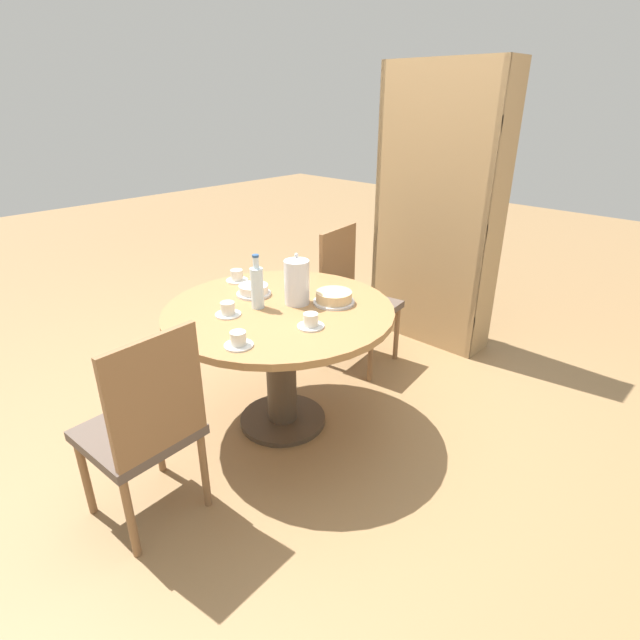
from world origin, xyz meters
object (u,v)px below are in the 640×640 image
cup_b (228,310)px  cup_c (237,276)px  chair_a (354,296)px  cup_a (311,322)px  cake_second (254,290)px  coffee_pot (297,281)px  water_bottle (257,286)px  cup_d (238,340)px  cake_main (334,298)px  bookshelf (436,214)px  chair_b (145,426)px

cup_b → cup_c: 0.50m
cup_b → cup_c: bearing=137.1°
chair_a → cup_a: bearing=-160.4°
chair_a → cake_second: (-0.04, -0.81, 0.25)m
coffee_pot → cake_second: size_ratio=1.45×
water_bottle → cup_b: size_ratio=2.19×
cup_d → cup_a: bearing=75.8°
cup_a → cup_b: 0.44m
water_bottle → cup_c: water_bottle is taller
cake_main → cup_d: bearing=-87.4°
chair_a → cup_b: size_ratio=7.15×
chair_a → bookshelf: size_ratio=0.48×
coffee_pot → cup_c: bearing=-179.5°
chair_a → cup_d: size_ratio=7.15×
cup_b → cup_d: size_ratio=1.00×
cup_c → cup_d: 0.85m
water_bottle → cake_main: 0.41m
coffee_pot → cup_b: (-0.14, -0.35, -0.10)m
chair_b → bookshelf: (-0.15, 2.38, 0.47)m
chair_a → cake_main: chair_a is taller
coffee_pot → cup_c: coffee_pot is taller
cake_second → cup_d: (0.43, -0.44, 0.00)m
cup_d → coffee_pot: bearing=107.9°
chair_a → water_bottle: 0.98m
chair_b → cake_main: 1.13m
bookshelf → coffee_pot: size_ratio=7.03×
coffee_pot → water_bottle: (-0.11, -0.18, -0.01)m
cake_main → cup_a: size_ratio=1.70×
cup_c → chair_b: bearing=-58.0°
bookshelf → cup_b: 1.78m
cup_d → cup_c: bearing=142.6°
chair_b → cake_main: chair_b is taller
chair_a → cup_c: (-0.29, -0.74, 0.26)m
chair_a → cup_d: 1.33m
bookshelf → chair_b: bearing=93.5°
cake_main → chair_a: bearing=120.8°
chair_b → cup_c: 1.16m
cup_c → water_bottle: bearing=-23.5°
cake_second → cup_d: cup_d is taller
cake_main → cup_b: cup_b is taller
chair_a → chair_b: size_ratio=1.00×
coffee_pot → bookshelf: bearing=92.1°
chair_a → cup_a: 1.04m
chair_b → cup_b: bearing=-162.8°
cake_main → chair_b: bearing=-92.3°
bookshelf → cup_a: size_ratio=14.93×
coffee_pot → cup_a: bearing=-32.1°
cake_main → cup_d: 0.65m
cake_second → coffee_pot: bearing=17.1°
chair_b → coffee_pot: 1.03m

